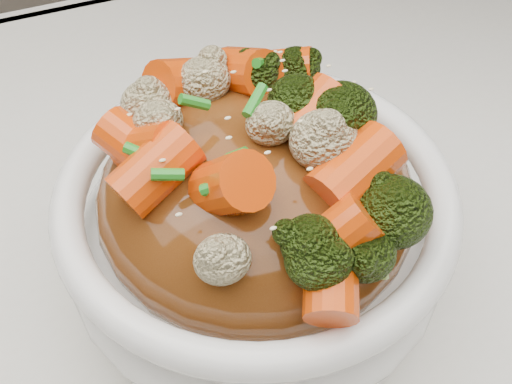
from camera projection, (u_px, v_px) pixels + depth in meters
name	position (u px, v px, depth m)	size (l,w,h in m)	color
tablecloth	(174.00, 313.00, 0.41)	(1.20, 0.80, 0.04)	silver
bowl	(256.00, 230.00, 0.38)	(0.23, 0.23, 0.09)	white
sauce_base	(256.00, 196.00, 0.35)	(0.19, 0.19, 0.10)	#592C0F
carrots	(256.00, 106.00, 0.30)	(0.19, 0.19, 0.05)	#DB4307
broccoli	(256.00, 108.00, 0.30)	(0.19, 0.19, 0.05)	black
cauliflower	(256.00, 111.00, 0.31)	(0.19, 0.19, 0.04)	#C3B585
scallions	(256.00, 104.00, 0.30)	(0.14, 0.14, 0.02)	#207F1D
sesame_seeds	(256.00, 104.00, 0.30)	(0.17, 0.17, 0.01)	beige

